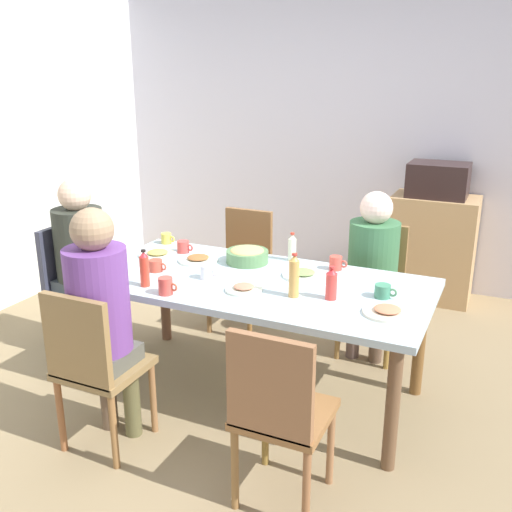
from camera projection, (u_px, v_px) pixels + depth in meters
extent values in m
plane|color=#897553|center=(256.00, 390.00, 3.62)|extent=(5.89, 5.89, 0.00)
cube|color=silver|center=(364.00, 140.00, 5.24)|extent=(5.15, 0.12, 2.60)
cube|color=#ACC4CD|center=(256.00, 283.00, 3.39)|extent=(2.02, 0.98, 0.04)
cylinder|color=brown|center=(95.00, 338.00, 3.53)|extent=(0.07, 0.07, 0.70)
cylinder|color=brown|center=(392.00, 407.00, 2.81)|extent=(0.07, 0.07, 0.70)
cylinder|color=brown|center=(165.00, 295.00, 4.20)|extent=(0.07, 0.07, 0.70)
cylinder|color=brown|center=(420.00, 342.00, 3.48)|extent=(0.07, 0.07, 0.70)
cube|color=olive|center=(105.00, 368.00, 3.00)|extent=(0.40, 0.40, 0.04)
cylinder|color=#925833|center=(61.00, 414.00, 2.99)|extent=(0.04, 0.04, 0.43)
cylinder|color=olive|center=(114.00, 431.00, 2.85)|extent=(0.04, 0.04, 0.43)
cylinder|color=olive|center=(103.00, 383.00, 3.28)|extent=(0.04, 0.04, 0.43)
cylinder|color=olive|center=(153.00, 397.00, 3.15)|extent=(0.04, 0.04, 0.43)
cube|color=olive|center=(76.00, 341.00, 2.77)|extent=(0.38, 0.04, 0.45)
cylinder|color=brown|center=(108.00, 391.00, 3.18)|extent=(0.09, 0.09, 0.45)
cylinder|color=brown|center=(132.00, 398.00, 3.12)|extent=(0.09, 0.09, 0.45)
cube|color=#505046|center=(104.00, 357.00, 2.98)|extent=(0.30, 0.30, 0.10)
cylinder|color=#6A3B8A|center=(98.00, 300.00, 2.88)|extent=(0.31, 0.31, 0.54)
sphere|color=#9E7E5E|center=(92.00, 229.00, 2.77)|extent=(0.21, 0.21, 0.21)
cube|color=olive|center=(371.00, 295.00, 3.96)|extent=(0.40, 0.40, 0.04)
cylinder|color=olive|center=(398.00, 320.00, 4.11)|extent=(0.04, 0.04, 0.43)
cylinder|color=#955F35|center=(352.00, 312.00, 4.25)|extent=(0.04, 0.04, 0.43)
cylinder|color=olive|center=(388.00, 339.00, 3.82)|extent=(0.04, 0.04, 0.43)
cylinder|color=olive|center=(338.00, 330.00, 3.95)|extent=(0.04, 0.04, 0.43)
cube|color=olive|center=(379.00, 255.00, 4.04)|extent=(0.38, 0.04, 0.45)
cylinder|color=brown|center=(377.00, 331.00, 3.91)|extent=(0.09, 0.09, 0.45)
cylinder|color=brown|center=(354.00, 327.00, 3.97)|extent=(0.09, 0.09, 0.45)
cube|color=brown|center=(371.00, 287.00, 3.94)|extent=(0.30, 0.30, 0.10)
cylinder|color=#3A7046|center=(374.00, 251.00, 3.86)|extent=(0.33, 0.33, 0.41)
sphere|color=beige|center=(376.00, 208.00, 3.77)|extent=(0.22, 0.22, 0.22)
cube|color=brown|center=(239.00, 274.00, 4.36)|extent=(0.40, 0.40, 0.04)
cylinder|color=olive|center=(268.00, 297.00, 4.51)|extent=(0.04, 0.04, 0.43)
cylinder|color=brown|center=(229.00, 291.00, 4.65)|extent=(0.04, 0.04, 0.43)
cylinder|color=olive|center=(250.00, 313.00, 4.22)|extent=(0.04, 0.04, 0.43)
cylinder|color=olive|center=(209.00, 306.00, 4.35)|extent=(0.04, 0.04, 0.43)
cube|color=brown|center=(249.00, 238.00, 4.44)|extent=(0.38, 0.04, 0.45)
cube|color=#2A394C|center=(84.00, 293.00, 4.00)|extent=(0.40, 0.40, 0.04)
cylinder|color=#2B3F4B|center=(84.00, 310.00, 4.28)|extent=(0.04, 0.04, 0.43)
cylinder|color=#363F44|center=(51.00, 327.00, 3.99)|extent=(0.04, 0.04, 0.43)
cylinder|color=#313050|center=(122.00, 318.00, 4.15)|extent=(0.04, 0.04, 0.43)
cylinder|color=navy|center=(90.00, 337.00, 3.85)|extent=(0.04, 0.04, 0.43)
cube|color=#37394B|center=(61.00, 257.00, 4.00)|extent=(0.04, 0.38, 0.45)
cylinder|color=#37454A|center=(106.00, 319.00, 4.09)|extent=(0.09, 0.09, 0.45)
cylinder|color=#494938|center=(91.00, 328.00, 3.96)|extent=(0.09, 0.09, 0.45)
cube|color=#3E464A|center=(83.00, 285.00, 3.98)|extent=(0.30, 0.30, 0.10)
cylinder|color=#2B2F26|center=(79.00, 244.00, 3.89)|extent=(0.33, 0.33, 0.48)
sphere|color=beige|center=(75.00, 195.00, 3.78)|extent=(0.22, 0.22, 0.22)
cube|color=brown|center=(285.00, 414.00, 2.60)|extent=(0.40, 0.40, 0.04)
cylinder|color=olive|center=(235.00, 468.00, 2.59)|extent=(0.04, 0.04, 0.43)
cylinder|color=brown|center=(306.00, 490.00, 2.45)|extent=(0.04, 0.04, 0.43)
cylinder|color=olive|center=(265.00, 427.00, 2.88)|extent=(0.04, 0.04, 0.43)
cylinder|color=#91633F|center=(331.00, 445.00, 2.75)|extent=(0.04, 0.04, 0.43)
cube|color=#8D5E3C|center=(270.00, 387.00, 2.37)|extent=(0.38, 0.04, 0.45)
cylinder|color=silver|center=(244.00, 290.00, 3.23)|extent=(0.21, 0.21, 0.01)
ellipsoid|color=tan|center=(244.00, 286.00, 3.22)|extent=(0.11, 0.11, 0.02)
cylinder|color=white|center=(303.00, 275.00, 3.45)|extent=(0.25, 0.25, 0.01)
ellipsoid|color=#7D9756|center=(303.00, 272.00, 3.44)|extent=(0.14, 0.14, 0.02)
cylinder|color=silver|center=(158.00, 255.00, 3.82)|extent=(0.25, 0.25, 0.01)
ellipsoid|color=tan|center=(158.00, 252.00, 3.82)|extent=(0.14, 0.14, 0.02)
cylinder|color=white|center=(198.00, 260.00, 3.72)|extent=(0.25, 0.25, 0.01)
ellipsoid|color=#9B5D30|center=(198.00, 257.00, 3.71)|extent=(0.14, 0.14, 0.02)
cylinder|color=silver|center=(387.00, 313.00, 2.92)|extent=(0.25, 0.25, 0.01)
ellipsoid|color=#CB7A57|center=(387.00, 309.00, 2.92)|extent=(0.14, 0.14, 0.02)
cylinder|color=#55824F|center=(247.00, 257.00, 3.69)|extent=(0.27, 0.27, 0.08)
ellipsoid|color=tan|center=(247.00, 251.00, 3.67)|extent=(0.22, 0.22, 0.04)
cylinder|color=#CD4741|center=(183.00, 247.00, 3.89)|extent=(0.08, 0.08, 0.08)
torus|color=#D4433D|center=(190.00, 248.00, 3.87)|extent=(0.05, 0.01, 0.05)
cylinder|color=#DECA4A|center=(166.00, 238.00, 4.09)|extent=(0.07, 0.07, 0.08)
torus|color=#E4CB4A|center=(172.00, 239.00, 4.07)|extent=(0.05, 0.01, 0.05)
cylinder|color=#C24735|center=(156.00, 266.00, 3.53)|extent=(0.08, 0.08, 0.07)
torus|color=#C6503B|center=(163.00, 267.00, 3.51)|extent=(0.05, 0.01, 0.05)
cylinder|color=#D0493E|center=(166.00, 286.00, 3.17)|extent=(0.08, 0.08, 0.10)
torus|color=#C85236|center=(174.00, 287.00, 3.15)|extent=(0.05, 0.01, 0.05)
cylinder|color=#D5483B|center=(336.00, 263.00, 3.56)|extent=(0.08, 0.08, 0.09)
torus|color=#C95143|center=(344.00, 264.00, 3.54)|extent=(0.05, 0.01, 0.05)
cylinder|color=white|center=(207.00, 272.00, 3.40)|extent=(0.08, 0.08, 0.08)
torus|color=white|center=(214.00, 273.00, 3.38)|extent=(0.05, 0.01, 0.05)
cylinder|color=#3E8362|center=(383.00, 291.00, 3.12)|extent=(0.09, 0.09, 0.07)
torus|color=#51865C|center=(393.00, 293.00, 3.10)|extent=(0.05, 0.01, 0.05)
cylinder|color=gold|center=(294.00, 279.00, 3.12)|extent=(0.06, 0.06, 0.21)
cone|color=tan|center=(294.00, 258.00, 3.08)|extent=(0.05, 0.05, 0.03)
cylinder|color=red|center=(295.00, 254.00, 3.07)|extent=(0.03, 0.03, 0.01)
cylinder|color=red|center=(145.00, 271.00, 3.27)|extent=(0.05, 0.05, 0.18)
cone|color=red|center=(144.00, 254.00, 3.24)|extent=(0.05, 0.05, 0.03)
cylinder|color=black|center=(143.00, 251.00, 3.23)|extent=(0.03, 0.03, 0.01)
cylinder|color=#E7E8C7|center=(292.00, 250.00, 3.71)|extent=(0.05, 0.05, 0.15)
cone|color=silver|center=(292.00, 237.00, 3.69)|extent=(0.05, 0.05, 0.03)
cylinder|color=red|center=(292.00, 234.00, 3.68)|extent=(0.03, 0.03, 0.01)
cylinder|color=#DE3C36|center=(331.00, 286.00, 3.09)|extent=(0.06, 0.06, 0.15)
cone|color=red|center=(332.00, 271.00, 3.07)|extent=(0.06, 0.06, 0.03)
cylinder|color=red|center=(332.00, 267.00, 3.06)|extent=(0.03, 0.03, 0.01)
cube|color=tan|center=(432.00, 248.00, 4.96)|extent=(0.70, 0.44, 0.90)
cube|color=#2E1F1E|center=(438.00, 180.00, 4.78)|extent=(0.48, 0.36, 0.28)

